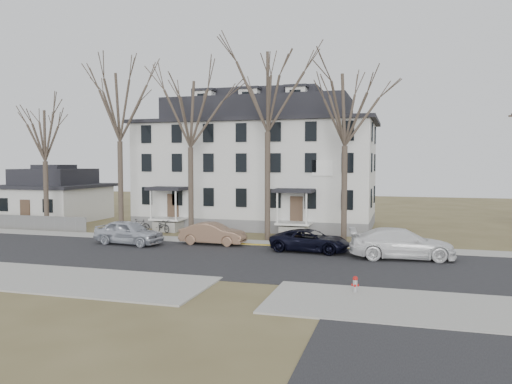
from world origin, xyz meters
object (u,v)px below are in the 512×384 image
(tree_center, at_px, (268,86))
(bicycle_left, at_px, (162,227))
(car_silver, at_px, (129,233))
(car_white, at_px, (402,244))
(tree_bungalow, at_px, (44,132))
(car_tan, at_px, (213,234))
(car_navy, at_px, (310,241))
(bicycle_right, at_px, (139,226))
(tree_mid_right, at_px, (345,104))
(fire_hydrant, at_px, (355,285))
(small_house, at_px, (55,197))
(tree_far_left, at_px, (119,102))
(tree_mid_left, at_px, (190,109))
(boarding_house, at_px, (258,165))

(tree_center, bearing_deg, bicycle_left, 172.84)
(car_silver, height_order, car_white, car_white)
(tree_bungalow, relative_size, car_tan, 2.41)
(car_silver, relative_size, car_navy, 0.98)
(bicycle_left, distance_m, bicycle_right, 2.12)
(tree_mid_right, relative_size, car_silver, 2.61)
(fire_hydrant, bearing_deg, tree_bungalow, 153.22)
(tree_mid_right, bearing_deg, car_white, -51.24)
(tree_center, relative_size, car_white, 2.44)
(small_house, xyz_separation_m, car_navy, (26.85, -10.25, -1.56))
(tree_far_left, xyz_separation_m, car_tan, (8.96, -3.14, -9.61))
(tree_center, height_order, bicycle_left, tree_center)
(bicycle_left, bearing_deg, fire_hydrant, -101.72)
(tree_far_left, distance_m, car_tan, 13.51)
(car_navy, height_order, car_white, car_white)
(tree_mid_left, height_order, car_white, tree_mid_left)
(car_tan, xyz_separation_m, car_navy, (6.89, -0.91, -0.04))
(car_white, distance_m, fire_hydrant, 8.76)
(tree_mid_right, bearing_deg, boarding_house, 136.19)
(small_house, xyz_separation_m, car_tan, (19.96, -9.34, -1.51))
(fire_hydrant, bearing_deg, tree_far_left, 145.52)
(fire_hydrant, bearing_deg, boarding_house, 115.85)
(small_house, xyz_separation_m, car_white, (32.35, -10.99, -1.37))
(small_house, height_order, fire_hydrant, small_house)
(tree_mid_left, xyz_separation_m, tree_mid_right, (11.50, 0.00, 0.00))
(tree_mid_left, height_order, car_silver, tree_mid_left)
(tree_mid_left, distance_m, tree_center, 6.18)
(tree_mid_left, height_order, tree_mid_right, same)
(tree_mid_left, height_order, bicycle_left, tree_mid_left)
(bicycle_right, xyz_separation_m, fire_hydrant, (18.51, -14.57, -0.11))
(tree_far_left, relative_size, fire_hydrant, 17.96)
(tree_bungalow, bearing_deg, tree_center, 0.00)
(tree_center, bearing_deg, tree_bungalow, 180.00)
(bicycle_left, bearing_deg, tree_mid_right, -64.77)
(tree_center, height_order, fire_hydrant, tree_center)
(tree_center, xyz_separation_m, car_navy, (3.85, -4.05, -10.39))
(tree_mid_right, distance_m, bicycle_right, 18.97)
(tree_center, relative_size, fire_hydrant, 19.24)
(tree_mid_left, xyz_separation_m, bicycle_left, (-2.99, 1.13, -9.10))
(tree_mid_right, bearing_deg, car_silver, -161.36)
(small_house, relative_size, car_white, 1.44)
(tree_center, distance_m, bicycle_right, 15.39)
(small_house, relative_size, bicycle_left, 4.53)
(tree_mid_right, bearing_deg, small_house, 167.73)
(small_house, xyz_separation_m, tree_mid_right, (28.50, -6.20, 7.35))
(fire_hydrant, bearing_deg, small_house, 147.29)
(tree_mid_left, distance_m, tree_bungalow, 13.08)
(tree_far_left, bearing_deg, small_house, 150.61)
(boarding_house, distance_m, small_house, 20.34)
(tree_mid_right, xyz_separation_m, car_silver, (-14.04, -4.74, -8.77))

